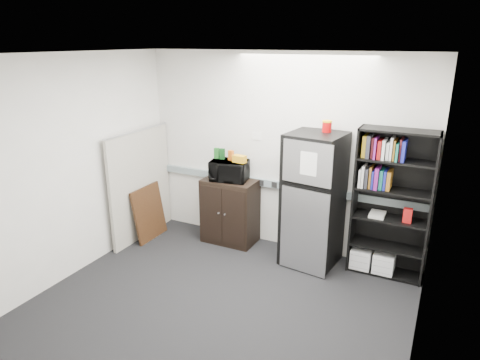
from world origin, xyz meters
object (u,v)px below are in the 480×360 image
Objects in this scene: cubicle_partition at (141,184)px; microwave at (229,170)px; bookshelf at (390,201)px; refrigerator at (313,200)px; cabinet at (230,211)px.

microwave is at bearing 17.94° from cubicle_partition.
bookshelf is at bearing -9.06° from microwave.
cubicle_partition is 3.16× the size of microwave.
refrigerator reaches higher than microwave.
bookshelf is at bearing 8.13° from cubicle_partition.
bookshelf is 2.21m from cabinet.
refrigerator is (2.50, 0.34, 0.06)m from cubicle_partition.
cubicle_partition is at bearing -173.28° from microwave.
microwave reaches higher than cabinet.
refrigerator is (1.24, -0.08, 0.40)m from cabinet.
cabinet is (1.25, 0.42, -0.34)m from cubicle_partition.
cubicle_partition reaches higher than microwave.
cubicle_partition is at bearing -165.01° from refrigerator.
bookshelf is at bearing 1.74° from cabinet.
microwave is (0.00, -0.02, 0.61)m from cabinet.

